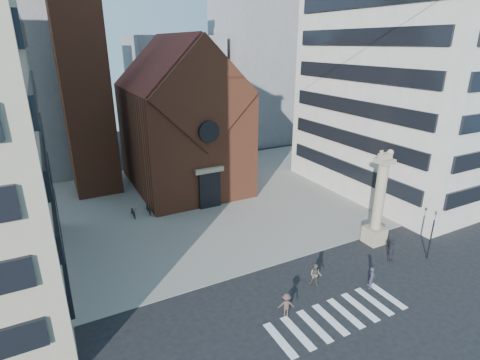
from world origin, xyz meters
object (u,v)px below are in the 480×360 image
(pedestrian_2, at_px, (391,251))
(lion_column, at_px, (378,207))
(scooter_0, at_px, (133,212))
(pedestrian_0, at_px, (372,278))
(pedestrian_1, at_px, (316,275))
(traffic_light, at_px, (432,234))

(pedestrian_2, bearing_deg, lion_column, -3.03)
(lion_column, distance_m, pedestrian_2, 3.98)
(pedestrian_2, xyz_separation_m, scooter_0, (-16.81, 18.32, -0.41))
(pedestrian_0, height_order, pedestrian_1, pedestrian_1)
(scooter_0, bearing_deg, lion_column, -40.15)
(traffic_light, relative_size, pedestrian_0, 2.52)
(lion_column, distance_m, pedestrian_1, 9.45)
(pedestrian_1, xyz_separation_m, scooter_0, (-9.27, 18.07, -0.34))
(traffic_light, xyz_separation_m, pedestrian_1, (-10.70, 1.37, -1.38))
(lion_column, xyz_separation_m, scooter_0, (-17.97, 15.44, -2.90))
(traffic_light, relative_size, pedestrian_2, 2.22)
(lion_column, relative_size, scooter_0, 4.45)
(traffic_light, bearing_deg, pedestrian_1, 172.69)
(pedestrian_0, relative_size, scooter_0, 0.88)
(pedestrian_0, height_order, pedestrian_2, pedestrian_2)
(lion_column, bearing_deg, traffic_light, -63.54)
(pedestrian_2, bearing_deg, pedestrian_0, 133.61)
(pedestrian_1, distance_m, scooter_0, 20.31)
(scooter_0, bearing_deg, traffic_light, -43.72)
(lion_column, height_order, pedestrian_0, lion_column)
(traffic_light, distance_m, pedestrian_0, 7.43)
(traffic_light, bearing_deg, lion_column, 116.46)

